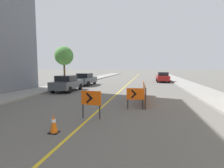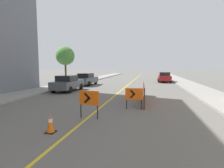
{
  "view_description": "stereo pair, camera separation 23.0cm",
  "coord_description": "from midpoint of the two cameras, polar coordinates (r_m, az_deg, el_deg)",
  "views": [
    {
      "loc": [
        2.66,
        12.49,
        2.46
      ],
      "look_at": [
        -0.23,
        26.8,
        1.0
      ],
      "focal_mm": 28.0,
      "sensor_mm": 36.0,
      "label": 1
    },
    {
      "loc": [
        2.89,
        12.54,
        2.46
      ],
      "look_at": [
        -0.23,
        26.8,
        1.0
      ],
      "focal_mm": 28.0,
      "sensor_mm": 36.0,
      "label": 2
    }
  ],
  "objects": [
    {
      "name": "arrow_barricade_primary",
      "position": [
        8.3,
        -6.75,
        -4.95
      ],
      "size": [
        0.98,
        0.13,
        1.32
      ],
      "rotation": [
        0.0,
        0.0,
        -0.07
      ],
      "color": "#EF560C",
      "rests_on": "ground_plane"
    },
    {
      "name": "parked_car_curb_far",
      "position": [
        28.9,
        16.91,
        2.17
      ],
      "size": [
        1.93,
        4.3,
        1.59
      ],
      "rotation": [
        0.0,
        0.0,
        -0.0
      ],
      "color": "maroon",
      "rests_on": "ground_plane"
    },
    {
      "name": "safety_mesh_fence",
      "position": [
        12.77,
        10.86,
        -2.66
      ],
      "size": [
        0.31,
        5.31,
        1.24
      ],
      "rotation": [
        0.0,
        0.0,
        1.62
      ],
      "color": "#EF560C",
      "rests_on": "ground_plane"
    },
    {
      "name": "parked_car_curb_mid",
      "position": [
        23.29,
        -8.1,
        1.57
      ],
      "size": [
        2.02,
        4.39,
        1.59
      ],
      "rotation": [
        0.0,
        0.0,
        -0.05
      ],
      "color": "#474C51",
      "rests_on": "ground_plane"
    },
    {
      "name": "arrow_barricade_secondary",
      "position": [
        10.12,
        7.84,
        -3.51
      ],
      "size": [
        1.0,
        0.15,
        1.22
      ],
      "rotation": [
        0.0,
        0.0,
        0.09
      ],
      "color": "#EF560C",
      "rests_on": "ground_plane"
    },
    {
      "name": "sidewalk_left",
      "position": [
        26.24,
        -11.84,
        0.37
      ],
      "size": [
        2.92,
        72.69,
        0.15
      ],
      "color": "gray",
      "rests_on": "ground_plane"
    },
    {
      "name": "parked_car_curb_near",
      "position": [
        18.06,
        -13.89,
        0.27
      ],
      "size": [
        1.94,
        4.33,
        1.59
      ],
      "rotation": [
        0.0,
        0.0,
        0.01
      ],
      "color": "#474C51",
      "rests_on": "ground_plane"
    },
    {
      "name": "traffic_cone_fourth",
      "position": [
        7.01,
        -18.54,
        -12.04
      ],
      "size": [
        0.35,
        0.35,
        0.72
      ],
      "color": "black",
      "rests_on": "ground_plane"
    },
    {
      "name": "sidewalk_right",
      "position": [
        24.5,
        24.46,
        -0.39
      ],
      "size": [
        2.92,
        72.69,
        0.15
      ],
      "color": "gray",
      "rests_on": "ground_plane"
    },
    {
      "name": "lane_stripe",
      "position": [
        24.11,
        5.66,
        -0.16
      ],
      "size": [
        0.12,
        72.69,
        0.01
      ],
      "color": "gold",
      "rests_on": "ground_plane"
    },
    {
      "name": "street_tree_left_near",
      "position": [
        24.02,
        -14.76,
        8.82
      ],
      "size": [
        2.44,
        2.44,
        4.94
      ],
      "color": "#4C3823",
      "rests_on": "sidewalk_left"
    }
  ]
}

